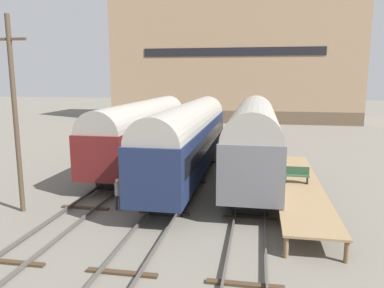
% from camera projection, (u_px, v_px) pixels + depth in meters
% --- Properties ---
extents(ground_plane, '(200.00, 200.00, 0.00)m').
position_uv_depth(ground_plane, '(177.00, 196.00, 21.92)').
color(ground_plane, '#6B665B').
extents(track_left, '(2.60, 60.00, 0.26)m').
position_uv_depth(track_left, '(107.00, 190.00, 22.64)').
color(track_left, '#4C4742').
rests_on(track_left, ground).
extents(track_middle, '(2.60, 60.00, 0.26)m').
position_uv_depth(track_middle, '(177.00, 193.00, 21.89)').
color(track_middle, '#4C4742').
rests_on(track_middle, ground).
extents(track_right, '(2.60, 60.00, 0.26)m').
position_uv_depth(track_right, '(251.00, 198.00, 21.14)').
color(track_right, '#4C4742').
rests_on(track_right, ground).
extents(train_car_grey, '(3.12, 16.14, 5.34)m').
position_uv_depth(train_car_grey, '(254.00, 137.00, 24.46)').
color(train_car_grey, black).
rests_on(train_car_grey, ground).
extents(train_car_maroon, '(2.94, 17.71, 5.03)m').
position_uv_depth(train_car_maroon, '(143.00, 129.00, 29.20)').
color(train_car_maroon, black).
rests_on(train_car_maroon, ground).
extents(train_car_navy, '(2.84, 18.66, 5.16)m').
position_uv_depth(train_car_navy, '(189.00, 136.00, 25.19)').
color(train_car_navy, black).
rests_on(train_car_navy, ground).
extents(station_platform, '(2.51, 14.79, 0.96)m').
position_uv_depth(station_platform, '(298.00, 185.00, 21.08)').
color(station_platform, '#8C704C').
rests_on(station_platform, ground).
extents(bench, '(1.40, 0.40, 0.91)m').
position_uv_depth(bench, '(296.00, 174.00, 21.14)').
color(bench, '#2D4C33').
rests_on(bench, station_platform).
extents(person_worker, '(0.32, 0.32, 1.70)m').
position_uv_depth(person_worker, '(118.00, 191.00, 19.38)').
color(person_worker, '#282833').
rests_on(person_worker, ground).
extents(utility_pole, '(1.80, 0.24, 9.83)m').
position_uv_depth(utility_pole, '(15.00, 113.00, 18.55)').
color(utility_pole, '#473828').
rests_on(utility_pole, ground).
extents(warehouse_building, '(37.73, 12.09, 19.09)m').
position_uv_depth(warehouse_building, '(234.00, 60.00, 60.36)').
color(warehouse_building, brown).
rests_on(warehouse_building, ground).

